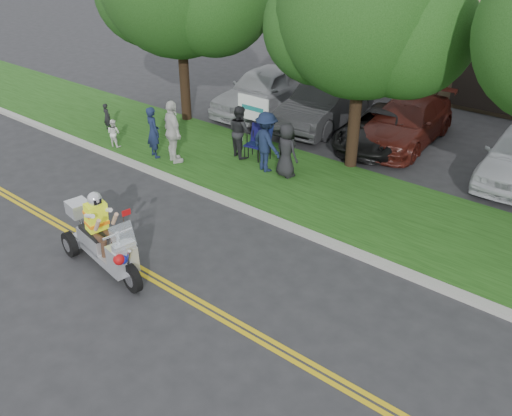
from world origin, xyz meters
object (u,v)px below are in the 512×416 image
Objects in this scene: lawn_chair_a at (257,140)px; parked_car_mid at (381,129)px; spectator_adult_right at (173,132)px; lawn_chair_b at (263,138)px; parked_car_far_left at (264,90)px; spectator_adult_left at (153,132)px; spectator_adult_mid at (240,132)px; trike_scooter at (102,242)px; parked_car_left at (325,103)px; parked_car_right at (406,122)px.

parked_car_mid reaches higher than lawn_chair_a.
lawn_chair_b is at bearing -110.85° from spectator_adult_right.
parked_car_mid is (5.30, -0.34, -0.26)m from parked_car_far_left.
spectator_adult_right reaches higher than lawn_chair_a.
spectator_adult_right reaches higher than parked_car_far_left.
lawn_chair_a is 0.65× the size of spectator_adult_left.
parked_car_mid is (2.89, 3.86, -0.32)m from spectator_adult_mid.
parked_car_far_left reaches higher than parked_car_mid.
parked_car_far_left is 5.32m from parked_car_mid.
spectator_adult_mid is at bearing 113.21° from trike_scooter.
parked_car_left is (-1.30, 10.80, 0.20)m from trike_scooter.
parked_car_mid is at bearing -104.82° from spectator_adult_right.
spectator_adult_right is at bearing -155.49° from spectator_adult_left.
spectator_adult_right is (0.80, 0.11, 0.16)m from spectator_adult_left.
spectator_adult_right is (-1.88, -2.01, 0.34)m from lawn_chair_b.
parked_car_left reaches higher than lawn_chair_a.
spectator_adult_right is 0.44× the size of parked_car_mid.
spectator_adult_left is (-2.55, -2.01, 0.21)m from lawn_chair_a.
lawn_chair_b is at bearing 33.61° from lawn_chair_a.
lawn_chair_b is 0.22× the size of parked_car_right.
spectator_adult_left is at bearing 60.24° from spectator_adult_mid.
spectator_adult_mid is 0.32× the size of parked_car_far_left.
parked_car_mid is (4.95, 5.61, -0.31)m from spectator_adult_left.
spectator_adult_mid is (2.06, 1.75, 0.01)m from spectator_adult_left.
trike_scooter is 1.43× the size of spectator_adult_right.
spectator_adult_left reaches higher than parked_car_left.
parked_car_mid is at bearing 48.52° from lawn_chair_a.
lawn_chair_b is at bearing -56.23° from parked_car_far_left.
trike_scooter is at bearing 144.88° from spectator_adult_left.
lawn_chair_b is 2.77m from spectator_adult_right.
spectator_adult_right is 0.38× the size of parked_car_left.
parked_car_far_left is 1.01× the size of parked_car_right.
parked_car_right is (5.45, 6.38, -0.18)m from spectator_adult_left.
parked_car_mid is at bearing 69.35° from lawn_chair_b.
spectator_adult_mid is 5.73m from parked_car_right.
spectator_adult_left is at bearing -91.19° from parked_car_far_left.
spectator_adult_right reaches higher than lawn_chair_b.
spectator_adult_mid is at bearing -132.84° from parked_car_mid.
spectator_adult_right reaches higher than parked_car_right.
spectator_adult_mid is at bearing -105.43° from spectator_adult_right.
spectator_adult_right is 5.96m from parked_car_far_left.
spectator_adult_mid reaches higher than lawn_chair_a.
spectator_adult_right reaches higher than parked_car_mid.
trike_scooter is 6.89m from lawn_chair_b.
parked_car_mid is 0.92m from parked_car_right.
spectator_adult_left is 8.39m from parked_car_right.
parked_car_right is (5.80, 0.43, -0.14)m from parked_car_far_left.
trike_scooter is 0.55× the size of parked_car_right.
lawn_chair_a is at bearing 108.69° from trike_scooter.
parked_car_right reaches higher than lawn_chair_b.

